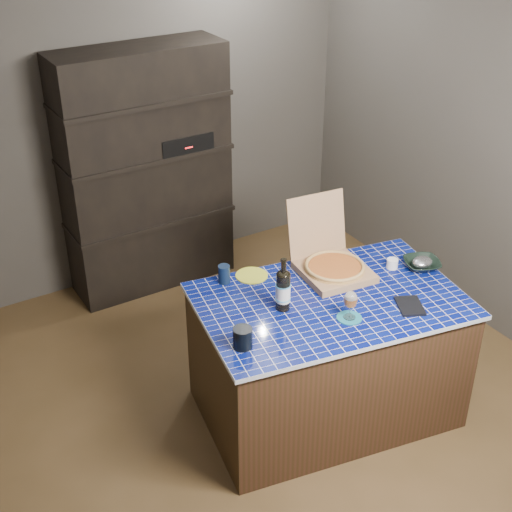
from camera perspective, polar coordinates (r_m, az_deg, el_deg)
room at (r=3.85m, az=0.11°, el=3.79°), size 3.50×3.50×3.50m
shelving_unit at (r=5.24m, az=-8.73°, el=6.67°), size 1.20×0.41×1.80m
kitchen_island at (r=4.17m, az=5.69°, el=-7.97°), size 1.59×1.16×0.79m
pizza_box at (r=4.14m, az=6.14°, el=-0.69°), size 0.42×0.49×0.41m
mead_bottle at (r=3.77m, az=2.18°, el=-2.70°), size 0.08×0.08×0.31m
teal_trivet at (r=3.79m, az=7.47°, el=-4.93°), size 0.13×0.13×0.01m
wine_glass at (r=3.73m, az=7.58°, el=-3.52°), size 0.07×0.07×0.16m
tumbler at (r=3.53m, az=-1.08°, el=-6.56°), size 0.10×0.10×0.11m
dvd_case at (r=3.93m, az=12.21°, el=-3.92°), size 0.20×0.22×0.01m
bowl at (r=4.29m, az=13.13°, el=-0.65°), size 0.28×0.28×0.05m
foil_contents at (r=4.28m, az=13.15°, el=-0.48°), size 0.13×0.11×0.06m
white_jar at (r=4.26m, az=10.85°, el=-0.60°), size 0.07×0.07×0.06m
navy_cup at (r=4.04m, az=-2.57°, el=-1.45°), size 0.07×0.07×0.11m
green_trivet at (r=4.12m, az=-0.35°, el=-1.56°), size 0.19×0.19×0.01m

